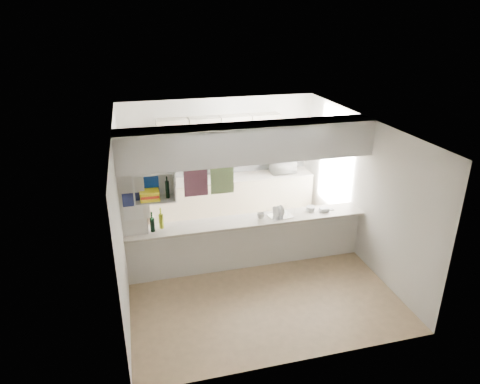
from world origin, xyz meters
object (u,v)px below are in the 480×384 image
object	(u,v)px
bowl	(282,158)
dish_rack	(280,212)
wine_bottles	(157,222)
microwave	(283,166)

from	to	relation	value
bowl	dish_rack	bearing A→B (deg)	-110.20
dish_rack	wine_bottles	world-z (taller)	wine_bottles
microwave	wine_bottles	distance (m)	3.59
microwave	dish_rack	distance (m)	2.25
wine_bottles	dish_rack	bearing A→B (deg)	-0.83
microwave	wine_bottles	world-z (taller)	wine_bottles
bowl	wine_bottles	size ratio (longest dim) A/B	0.72
microwave	bowl	world-z (taller)	bowl
bowl	dish_rack	world-z (taller)	bowl
microwave	dish_rack	bearing A→B (deg)	67.92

